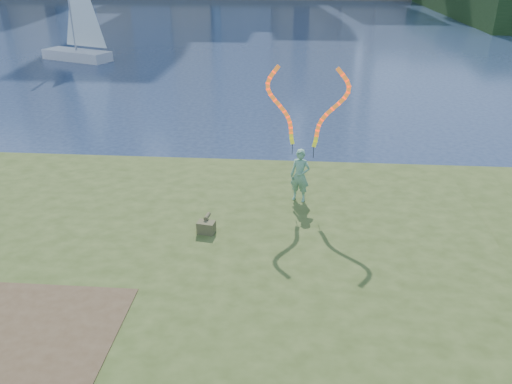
{
  "coord_description": "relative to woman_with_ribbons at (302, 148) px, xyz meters",
  "views": [
    {
      "loc": [
        2.31,
        -9.44,
        6.73
      ],
      "look_at": [
        1.49,
        1.0,
        1.71
      ],
      "focal_mm": 35.0,
      "sensor_mm": 36.0,
      "label": 1
    }
  ],
  "objects": [
    {
      "name": "grassy_knoll",
      "position": [
        -2.54,
        -4.81,
        -1.92
      ],
      "size": [
        20.0,
        18.0,
        0.8
      ],
      "color": "#334117",
      "rests_on": "ground"
    },
    {
      "name": "ground",
      "position": [
        -2.54,
        -2.52,
        -2.26
      ],
      "size": [
        320.0,
        320.0,
        0.0
      ],
      "primitive_type": "plane",
      "color": "#19263F",
      "rests_on": "ground"
    },
    {
      "name": "dirt_patch",
      "position": [
        -4.74,
        -5.72,
        -1.45
      ],
      "size": [
        3.2,
        3.0,
        0.02
      ],
      "primitive_type": "cube",
      "color": "#47331E",
      "rests_on": "grassy_knoll"
    },
    {
      "name": "canvas_bag",
      "position": [
        -2.19,
        -1.91,
        -1.31
      ],
      "size": [
        0.44,
        0.49,
        0.38
      ],
      "rotation": [
        0.0,
        0.0,
        -0.16
      ],
      "color": "#474125",
      "rests_on": "grassy_knoll"
    },
    {
      "name": "sailboat",
      "position": [
        -15.18,
        22.26,
        -0.87
      ],
      "size": [
        5.27,
        3.39,
        8.11
      ],
      "rotation": [
        0.0,
        0.0,
        -0.39
      ],
      "color": "beige",
      "rests_on": "ground"
    },
    {
      "name": "woman_with_ribbons",
      "position": [
        0.0,
        0.0,
        0.0
      ],
      "size": [
        1.88,
        0.64,
        3.83
      ],
      "rotation": [
        0.0,
        0.0,
        -0.32
      ],
      "color": "#1A6C30",
      "rests_on": "grassy_knoll"
    }
  ]
}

